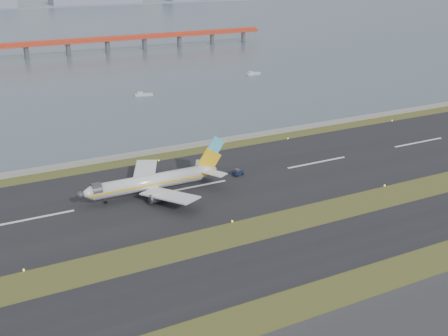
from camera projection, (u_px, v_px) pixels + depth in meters
The scene contains 9 objects.
ground at pixel (249, 236), 119.68m from camera, with size 1000.00×1000.00×0.00m, color #3B4A1A.
taxiway_strip at pixel (280, 261), 109.72m from camera, with size 1000.00×18.00×0.10m, color black.
runway_strip at pixel (191, 188), 144.50m from camera, with size 1000.00×45.00×0.10m, color black.
seawall at pixel (149, 152), 169.18m from camera, with size 1000.00×2.50×1.00m, color gray.
red_pier at pixel (68, 43), 332.76m from camera, with size 260.00×5.00×10.20m.
airliner at pixel (154, 181), 139.37m from camera, with size 38.52×32.89×12.80m.
pushback_tug at pixel (238, 172), 152.26m from camera, with size 3.28×2.44×1.87m.
workboat_near at pixel (143, 95), 238.54m from camera, with size 7.93×4.16×1.84m.
workboat_far at pixel (253, 74), 280.42m from camera, with size 8.27×3.64×1.94m.
Camera 1 is at (-54.23, -92.04, 56.13)m, focal length 45.00 mm.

